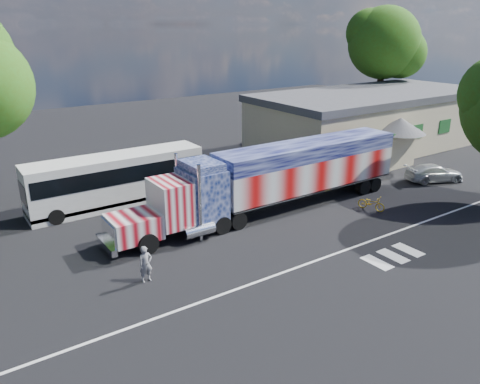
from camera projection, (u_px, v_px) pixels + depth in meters
ground at (271, 241)px, 25.06m from camera, size 100.00×100.00×0.00m
lane_markings at (346, 260)px, 23.02m from camera, size 30.00×2.67×0.01m
semi_truck at (277, 176)px, 28.58m from camera, size 20.05×3.17×4.27m
coach_bus at (117, 179)px, 29.69m from camera, size 11.14×2.59×3.24m
hall_building at (371, 120)px, 43.15m from camera, size 22.40×12.80×5.20m
parked_car at (434, 173)px, 34.44m from camera, size 4.64×3.26×1.25m
woman at (146, 264)px, 20.87m from camera, size 0.63×0.42×1.71m
bicycle at (371, 203)px, 29.12m from camera, size 1.13×1.83×0.91m
tree_far_ne at (385, 43)px, 49.61m from camera, size 7.94×7.56×12.89m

